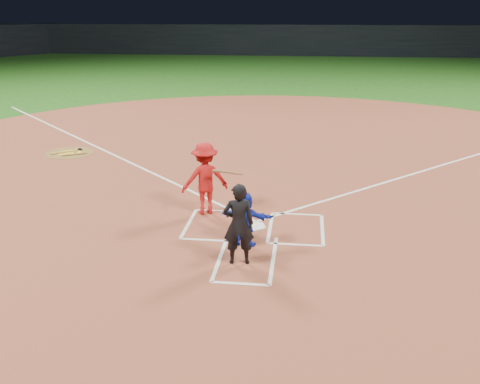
# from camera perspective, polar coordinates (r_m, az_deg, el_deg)

# --- Properties ---
(ground) EXTENTS (120.00, 120.00, 0.00)m
(ground) POSITION_cam_1_polar(r_m,az_deg,el_deg) (12.69, 1.57, -3.74)
(ground) COLOR #194C13
(ground) RESTS_ON ground
(home_plate_dirt) EXTENTS (28.00, 28.00, 0.01)m
(home_plate_dirt) POSITION_cam_1_polar(r_m,az_deg,el_deg) (18.35, 3.39, 3.52)
(home_plate_dirt) COLOR brown
(home_plate_dirt) RESTS_ON ground
(stadium_wall_far) EXTENTS (80.00, 1.20, 3.20)m
(stadium_wall_far) POSITION_cam_1_polar(r_m,az_deg,el_deg) (59.75, 6.23, 15.79)
(stadium_wall_far) COLOR black
(stadium_wall_far) RESTS_ON ground
(home_plate) EXTENTS (0.60, 0.60, 0.02)m
(home_plate) POSITION_cam_1_polar(r_m,az_deg,el_deg) (12.68, 1.57, -3.65)
(home_plate) COLOR white
(home_plate) RESTS_ON home_plate_dirt
(on_deck_circle) EXTENTS (1.70, 1.70, 0.01)m
(on_deck_circle) POSITION_cam_1_polar(r_m,az_deg,el_deg) (20.04, -17.70, 4.01)
(on_deck_circle) COLOR brown
(on_deck_circle) RESTS_ON home_plate_dirt
(on_deck_logo) EXTENTS (0.80, 0.80, 0.00)m
(on_deck_logo) POSITION_cam_1_polar(r_m,az_deg,el_deg) (20.04, -17.70, 4.03)
(on_deck_logo) COLOR gold
(on_deck_logo) RESTS_ON on_deck_circle
(on_deck_bat_a) EXTENTS (0.29, 0.83, 0.06)m
(on_deck_bat_a) POSITION_cam_1_polar(r_m,az_deg,el_deg) (20.19, -17.04, 4.29)
(on_deck_bat_a) COLOR #A2793B
(on_deck_bat_a) RESTS_ON on_deck_circle
(on_deck_bat_b) EXTENTS (0.69, 0.58, 0.06)m
(on_deck_bat_b) POSITION_cam_1_polar(r_m,az_deg,el_deg) (20.03, -18.35, 4.04)
(on_deck_bat_b) COLOR #AA7B3E
(on_deck_bat_b) RESTS_ON on_deck_circle
(on_deck_bat_c) EXTENTS (0.75, 0.49, 0.06)m
(on_deck_bat_c) POSITION_cam_1_polar(r_m,az_deg,el_deg) (19.65, -17.27, 3.87)
(on_deck_bat_c) COLOR olive
(on_deck_bat_c) RESTS_ON on_deck_circle
(bat_weight_donut) EXTENTS (0.19, 0.19, 0.05)m
(bat_weight_donut) POSITION_cam_1_polar(r_m,az_deg,el_deg) (20.31, -16.74, 4.38)
(bat_weight_donut) COLOR black
(bat_weight_donut) RESTS_ON on_deck_circle
(catcher) EXTENTS (1.16, 0.50, 1.21)m
(catcher) POSITION_cam_1_polar(r_m,az_deg,el_deg) (11.49, 0.55, -2.91)
(catcher) COLOR #1629B3
(catcher) RESTS_ON home_plate_dirt
(umpire) EXTENTS (0.67, 0.50, 1.69)m
(umpire) POSITION_cam_1_polar(r_m,az_deg,el_deg) (10.61, -0.15, -3.44)
(umpire) COLOR black
(umpire) RESTS_ON home_plate_dirt
(chalk_markings) EXTENTS (28.35, 17.32, 0.01)m
(chalk_markings) POSITION_cam_1_polar(r_m,az_deg,el_deg) (17.66, 3.23, 2.93)
(chalk_markings) COLOR white
(chalk_markings) RESTS_ON home_plate_dirt
(batter_at_plate) EXTENTS (1.62, 1.08, 1.80)m
(batter_at_plate) POSITION_cam_1_polar(r_m,az_deg,el_deg) (13.24, -3.76, 1.43)
(batter_at_plate) COLOR #B61414
(batter_at_plate) RESTS_ON home_plate_dirt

